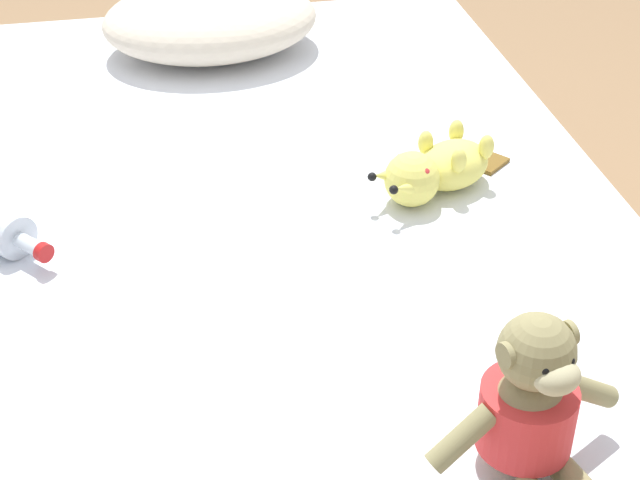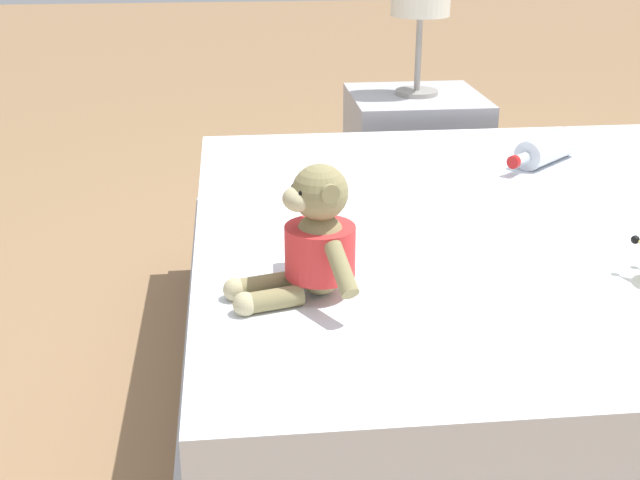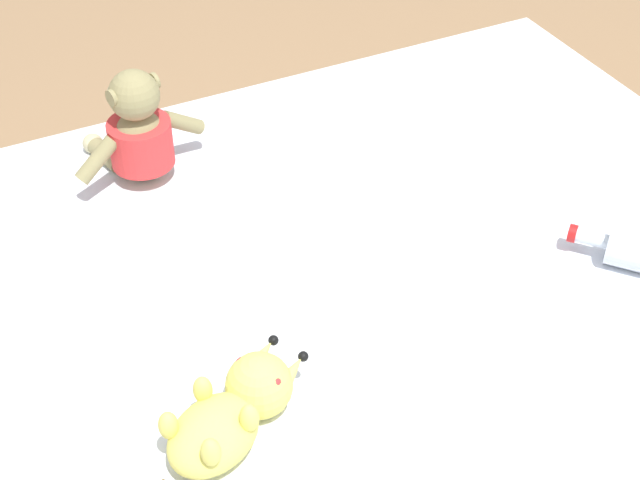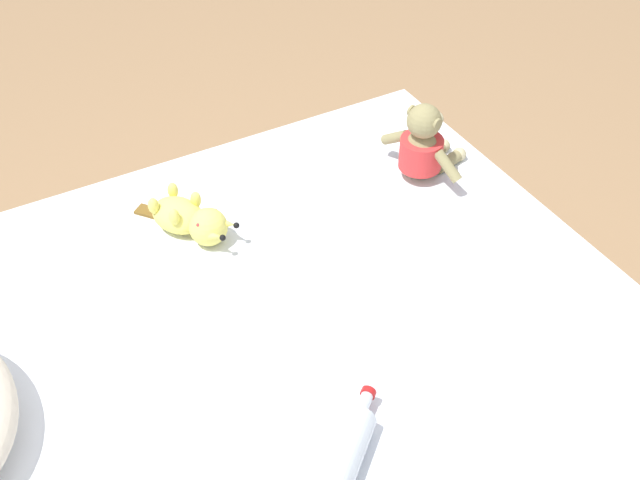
{
  "view_description": "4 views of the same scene",
  "coord_description": "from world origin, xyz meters",
  "px_view_note": "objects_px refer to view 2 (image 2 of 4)",
  "views": [
    {
      "loc": [
        -0.1,
        -1.55,
        1.4
      ],
      "look_at": [
        0.15,
        -0.3,
        0.53
      ],
      "focal_mm": 56.44,
      "sensor_mm": 36.0,
      "label": 1
    },
    {
      "loc": [
        1.66,
        -0.85,
        1.07
      ],
      "look_at": [
        0.33,
        -0.71,
        0.53
      ],
      "focal_mm": 47.6,
      "sensor_mm": 36.0,
      "label": 2
    },
    {
      "loc": [
        0.68,
        0.79,
        1.53
      ],
      "look_at": [
        0.17,
        -0.26,
        0.55
      ],
      "focal_mm": 52.96,
      "sensor_mm": 36.0,
      "label": 3
    },
    {
      "loc": [
        -1.12,
        0.42,
        1.81
      ],
      "look_at": [
        0.13,
        -0.27,
        0.53
      ],
      "focal_mm": 44.56,
      "sensor_mm": 36.0,
      "label": 4
    }
  ],
  "objects_px": {
    "nightstand": "(414,162)",
    "bedside_lamp": "(420,5)",
    "glass_bottle": "(546,149)",
    "bed": "(611,303)",
    "plush_monkey": "(314,243)"
  },
  "relations": [
    {
      "from": "bed",
      "to": "bedside_lamp",
      "type": "relative_size",
      "value": 5.24
    },
    {
      "from": "glass_bottle",
      "to": "nightstand",
      "type": "distance_m",
      "value": 0.74
    },
    {
      "from": "glass_bottle",
      "to": "bedside_lamp",
      "type": "relative_size",
      "value": 0.66
    },
    {
      "from": "bed",
      "to": "glass_bottle",
      "type": "relative_size",
      "value": 7.9
    },
    {
      "from": "bed",
      "to": "bedside_lamp",
      "type": "height_order",
      "value": "bedside_lamp"
    },
    {
      "from": "nightstand",
      "to": "bedside_lamp",
      "type": "bearing_deg",
      "value": 0.0
    },
    {
      "from": "plush_monkey",
      "to": "bedside_lamp",
      "type": "xyz_separation_m",
      "value": [
        -1.39,
        0.48,
        0.23
      ]
    },
    {
      "from": "plush_monkey",
      "to": "bed",
      "type": "bearing_deg",
      "value": 114.85
    },
    {
      "from": "plush_monkey",
      "to": "glass_bottle",
      "type": "distance_m",
      "value": 0.99
    },
    {
      "from": "plush_monkey",
      "to": "nightstand",
      "type": "bearing_deg",
      "value": 160.97
    },
    {
      "from": "plush_monkey",
      "to": "nightstand",
      "type": "height_order",
      "value": "plush_monkey"
    },
    {
      "from": "glass_bottle",
      "to": "bedside_lamp",
      "type": "height_order",
      "value": "bedside_lamp"
    },
    {
      "from": "nightstand",
      "to": "bed",
      "type": "bearing_deg",
      "value": 12.48
    },
    {
      "from": "plush_monkey",
      "to": "glass_bottle",
      "type": "relative_size",
      "value": 1.17
    },
    {
      "from": "bed",
      "to": "plush_monkey",
      "type": "xyz_separation_m",
      "value": [
        0.33,
        -0.72,
        0.31
      ]
    }
  ]
}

